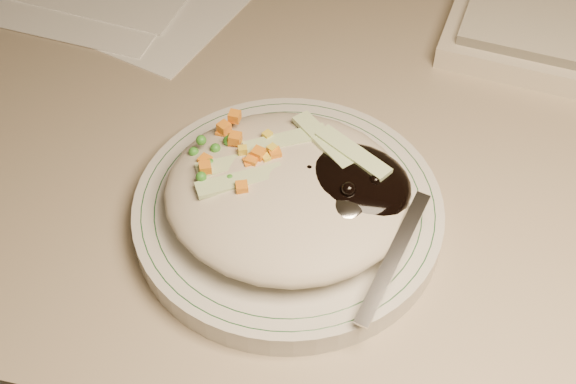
# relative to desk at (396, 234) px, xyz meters

# --- Properties ---
(desk) EXTENTS (1.40, 0.70, 0.74)m
(desk) POSITION_rel_desk_xyz_m (0.00, 0.00, 0.00)
(desk) COLOR gray
(desk) RESTS_ON ground
(plate) EXTENTS (0.25, 0.25, 0.02)m
(plate) POSITION_rel_desk_xyz_m (-0.09, -0.16, 0.21)
(plate) COLOR beige
(plate) RESTS_ON desk
(plate_rim) EXTENTS (0.24, 0.24, 0.00)m
(plate_rim) POSITION_rel_desk_xyz_m (-0.09, -0.16, 0.22)
(plate_rim) COLOR #144723
(plate_rim) RESTS_ON plate
(meal) EXTENTS (0.21, 0.19, 0.05)m
(meal) POSITION_rel_desk_xyz_m (-0.08, -0.17, 0.24)
(meal) COLOR #B2A690
(meal) RESTS_ON plate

